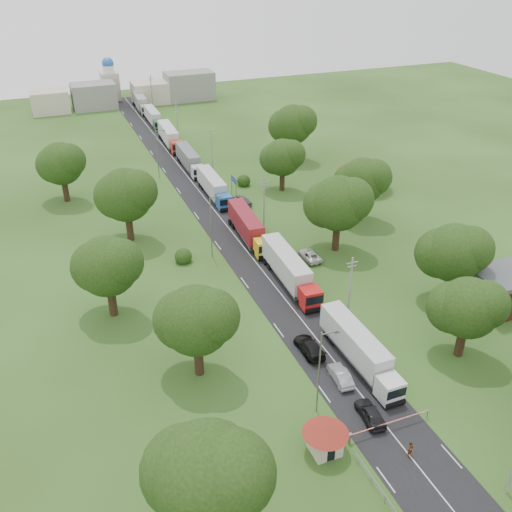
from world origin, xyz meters
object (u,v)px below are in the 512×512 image
pedestrian_near (410,450)px  car_lane_front (370,413)px  guard_booth (325,434)px  truck_0 (359,349)px  boom_barrier (378,427)px  info_sign (234,183)px  car_lane_mid (340,376)px

pedestrian_near → car_lane_front: bearing=79.3°
guard_booth → truck_0: (9.44, 9.90, 0.00)m
boom_barrier → car_lane_front: bearing=79.7°
info_sign → truck_0: info_sign is taller
car_lane_mid → pedestrian_near: (0.96, -11.62, 0.11)m
guard_booth → truck_0: bearing=46.3°
boom_barrier → guard_booth: guard_booth is taller
guard_booth → car_lane_front: bearing=17.6°
boom_barrier → info_sign: info_sign is taller
info_sign → pedestrian_near: (-5.24, -63.50, -2.17)m
guard_booth → car_lane_mid: guard_booth is taller
info_sign → pedestrian_near: size_ratio=2.48×
boom_barrier → pedestrian_near: 3.74m
boom_barrier → truck_0: truck_0 is taller
truck_0 → car_lane_mid: (-3.24, -1.78, -1.45)m
info_sign → car_lane_front: (-6.20, -58.04, -2.24)m
guard_booth → car_lane_mid: bearing=52.6°
guard_booth → boom_barrier: bearing=0.0°
info_sign → pedestrian_near: bearing=-94.7°
truck_0 → car_lane_mid: bearing=-151.3°
boom_barrier → pedestrian_near: size_ratio=5.57×
car_lane_front → info_sign: bearing=-90.8°
guard_booth → pedestrian_near: (7.16, -3.50, -1.34)m
info_sign → car_lane_front: bearing=-96.1°
boom_barrier → guard_booth: (-5.84, -0.00, 1.27)m
car_lane_front → car_lane_mid: bearing=-84.7°
info_sign → truck_0: size_ratio=0.28×
boom_barrier → truck_0: size_ratio=0.63×
truck_0 → pedestrian_near: bearing=-99.7°
boom_barrier → guard_booth: size_ratio=2.10×
car_lane_front → pedestrian_near: 5.55m
truck_0 → car_lane_mid: truck_0 is taller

